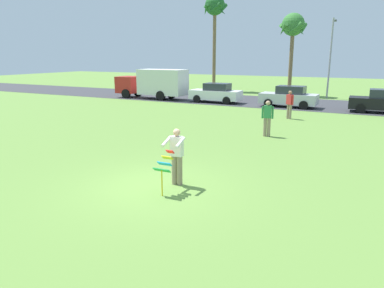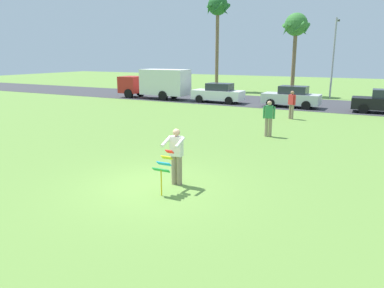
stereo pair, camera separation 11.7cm
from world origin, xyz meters
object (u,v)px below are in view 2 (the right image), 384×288
parked_car_white (218,93)px  palm_tree_right_near (296,28)px  person_kite_flyer (176,154)px  parked_truck_red_cab (157,83)px  streetlight_pole (334,53)px  person_walker_far (292,104)px  kite_held (164,166)px  person_walker_near (269,117)px  palm_tree_left_near (218,10)px  parked_car_silver (291,97)px

parked_car_white → palm_tree_right_near: (4.18, 8.34, 5.54)m
person_kite_flyer → parked_truck_red_cab: (-12.70, 18.68, 0.46)m
streetlight_pole → person_walker_far: size_ratio=4.05×
person_kite_flyer → parked_car_white: bearing=109.9°
kite_held → palm_tree_right_near: size_ratio=0.16×
streetlight_pole → person_walker_near: bearing=-91.5°
palm_tree_left_near → person_walker_far: palm_tree_left_near is taller
palm_tree_right_near → parked_truck_red_cab: bearing=-140.5°
person_kite_flyer → parked_car_white: 19.86m
parked_car_white → palm_tree_left_near: (-4.43, 9.72, 7.71)m
person_walker_near → parked_car_white: bearing=124.2°
kite_held → parked_truck_red_cab: parked_truck_red_cab is taller
person_kite_flyer → person_walker_far: bearing=88.2°
palm_tree_right_near → streetlight_pole: (3.63, -0.78, -2.32)m
palm_tree_left_near → parked_car_silver: bearing=-43.0°
palm_tree_left_near → palm_tree_right_near: palm_tree_left_near is taller
palm_tree_left_near → palm_tree_right_near: (8.61, -1.39, -2.17)m
person_kite_flyer → parked_car_silver: bearing=92.3°
person_kite_flyer → person_walker_far: size_ratio=1.00×
kite_held → parked_car_silver: (-0.84, 19.50, -0.06)m
parked_car_silver → palm_tree_left_near: 16.21m
kite_held → parked_truck_red_cab: (-12.78, 19.50, 0.57)m
kite_held → palm_tree_right_near: 28.49m
palm_tree_right_near → person_walker_near: palm_tree_right_near is taller
palm_tree_left_near → person_kite_flyer: bearing=-68.5°
parked_car_silver → palm_tree_right_near: palm_tree_right_near is taller
person_walker_near → person_walker_far: (-0.15, 5.53, 0.00)m
parked_truck_red_cab → parked_car_silver: size_ratio=1.59×
palm_tree_right_near → person_walker_far: palm_tree_right_near is taller
palm_tree_right_near → streetlight_pole: size_ratio=1.10×
streetlight_pole → person_walker_near: 18.59m
parked_car_white → person_walker_near: bearing=-55.8°
person_walker_far → palm_tree_right_near: bearing=102.4°
kite_held → palm_tree_right_near: bearing=95.4°
parked_car_white → palm_tree_left_near: bearing=114.5°
kite_held → person_kite_flyer: bearing=95.2°
streetlight_pole → person_walker_near: size_ratio=4.05×
parked_car_white → parked_car_silver: bearing=-0.0°
kite_held → parked_truck_red_cab: 23.32m
palm_tree_left_near → streetlight_pole: 13.22m
parked_car_white → person_walker_near: size_ratio=2.44×
parked_car_silver → palm_tree_left_near: palm_tree_left_near is taller
palm_tree_left_near → person_walker_near: bearing=-60.2°
parked_car_silver → kite_held: bearing=-87.5°
kite_held → parked_truck_red_cab: size_ratio=0.18×
streetlight_pole → person_walker_near: (-0.49, -18.33, -3.06)m
person_walker_near → person_walker_far: size_ratio=1.00×
parked_truck_red_cab → parked_car_white: size_ratio=1.59×
parked_car_white → parked_car_silver: (5.99, -0.00, 0.00)m
parked_car_white → streetlight_pole: size_ratio=0.60×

